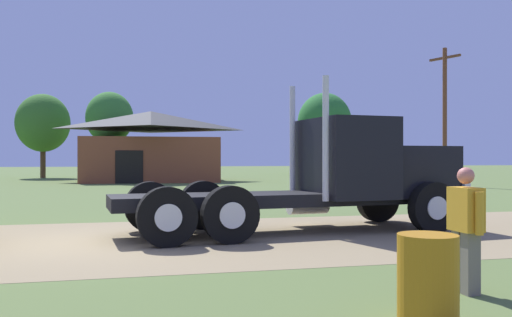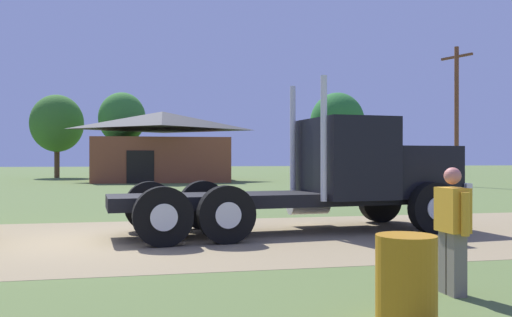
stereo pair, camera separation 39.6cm
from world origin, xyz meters
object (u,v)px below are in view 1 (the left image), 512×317
truck_foreground_white (339,176)px  visitor_standing_near (466,226)px  utility_pole_near (445,113)px  shed_building (151,147)px  steel_barrel (428,280)px

truck_foreground_white → visitor_standing_near: size_ratio=5.23×
utility_pole_near → truck_foreground_white: bearing=-128.8°
truck_foreground_white → shed_building: (-3.12, 28.60, 1.23)m
truck_foreground_white → utility_pole_near: size_ratio=0.98×
truck_foreground_white → utility_pole_near: (13.95, 17.36, 3.18)m
truck_foreground_white → visitor_standing_near: 6.05m
truck_foreground_white → utility_pole_near: bearing=51.2°
truck_foreground_white → shed_building: size_ratio=0.81×
utility_pole_near → visitor_standing_near: bearing=-122.2°
shed_building → utility_pole_near: bearing=-33.3°
truck_foreground_white → visitor_standing_near: bearing=-97.2°
steel_barrel → utility_pole_near: 29.40m
visitor_standing_near → shed_building: 34.71m
truck_foreground_white → steel_barrel: 7.35m
truck_foreground_white → visitor_standing_near: truck_foreground_white is taller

